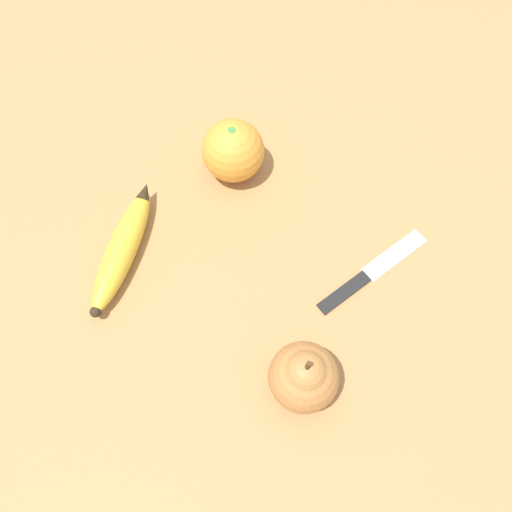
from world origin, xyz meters
The scene contains 5 objects.
ground_plane centered at (0.00, 0.00, 0.00)m, with size 3.00×3.00×0.00m, color #A87A47.
banana centered at (0.14, 0.13, 0.02)m, with size 0.06×0.19×0.04m.
orange centered at (0.07, -0.05, 0.04)m, with size 0.08×0.08×0.08m.
pear centered at (-0.13, 0.19, 0.04)m, with size 0.08×0.08×0.10m.
paring_knife centered at (-0.16, 0.03, 0.00)m, with size 0.10×0.16×0.01m.
Camera 1 is at (-0.13, 0.32, 0.58)m, focal length 35.00 mm.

